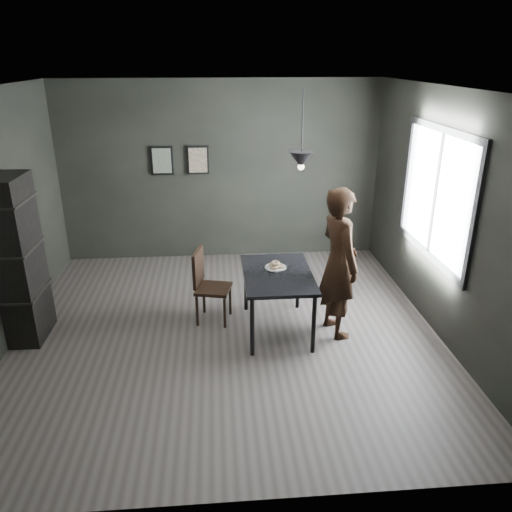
{
  "coord_description": "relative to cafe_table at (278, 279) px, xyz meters",
  "views": [
    {
      "loc": [
        -0.09,
        -5.28,
        3.11
      ],
      "look_at": [
        0.35,
        0.05,
        0.95
      ],
      "focal_mm": 35.0,
      "sensor_mm": 36.0,
      "label": 1
    }
  ],
  "objects": [
    {
      "name": "back_wall",
      "position": [
        -0.6,
        2.5,
        0.73
      ],
      "size": [
        5.0,
        0.1,
        2.8
      ],
      "primitive_type": "cube",
      "color": "black",
      "rests_on": "ground"
    },
    {
      "name": "framed_print_left",
      "position": [
        -1.5,
        2.47,
        0.93
      ],
      "size": [
        0.34,
        0.04,
        0.44
      ],
      "color": "black",
      "rests_on": "ground"
    },
    {
      "name": "white_plate",
      "position": [
        -0.01,
        0.13,
        0.08
      ],
      "size": [
        0.23,
        0.23,
        0.01
      ],
      "primitive_type": "cylinder",
      "color": "white",
      "rests_on": "cafe_table"
    },
    {
      "name": "donut_pile",
      "position": [
        -0.01,
        0.13,
        0.12
      ],
      "size": [
        0.18,
        0.19,
        0.08
      ],
      "rotation": [
        0.0,
        0.0,
        -0.02
      ],
      "color": "beige",
      "rests_on": "white_plate"
    },
    {
      "name": "shelf_unit",
      "position": [
        -2.92,
        0.1,
        0.29
      ],
      "size": [
        0.38,
        0.65,
        1.93
      ],
      "primitive_type": "cube",
      "rotation": [
        0.0,
        0.0,
        -0.02
      ],
      "color": "black",
      "rests_on": "ground"
    },
    {
      "name": "pendant_lamp",
      "position": [
        0.25,
        0.1,
        1.38
      ],
      "size": [
        0.28,
        0.28,
        0.86
      ],
      "color": "black",
      "rests_on": "ground"
    },
    {
      "name": "ground",
      "position": [
        -0.6,
        0.0,
        -0.67
      ],
      "size": [
        5.0,
        5.0,
        0.0
      ],
      "primitive_type": "plane",
      "color": "#383330",
      "rests_on": "ground"
    },
    {
      "name": "woman",
      "position": [
        0.69,
        -0.1,
        0.22
      ],
      "size": [
        0.58,
        0.74,
        1.79
      ],
      "primitive_type": "imported",
      "rotation": [
        0.0,
        0.0,
        1.83
      ],
      "color": "black",
      "rests_on": "ground"
    },
    {
      "name": "wood_chair",
      "position": [
        -0.84,
        0.31,
        -0.14
      ],
      "size": [
        0.48,
        0.48,
        0.93
      ],
      "rotation": [
        0.0,
        0.0,
        -0.23
      ],
      "color": "black",
      "rests_on": "ground"
    },
    {
      "name": "ceiling",
      "position": [
        -0.6,
        0.0,
        2.13
      ],
      "size": [
        5.0,
        5.0,
        0.02
      ],
      "color": "silver",
      "rests_on": "ground"
    },
    {
      "name": "framed_print_right",
      "position": [
        -0.95,
        2.47,
        0.93
      ],
      "size": [
        0.34,
        0.04,
        0.44
      ],
      "color": "black",
      "rests_on": "ground"
    },
    {
      "name": "cafe_table",
      "position": [
        0.0,
        0.0,
        0.0
      ],
      "size": [
        0.8,
        1.2,
        0.75
      ],
      "color": "black",
      "rests_on": "ground"
    },
    {
      "name": "window_assembly",
      "position": [
        1.87,
        0.2,
        0.93
      ],
      "size": [
        0.04,
        1.96,
        1.56
      ],
      "color": "white",
      "rests_on": "ground"
    }
  ]
}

